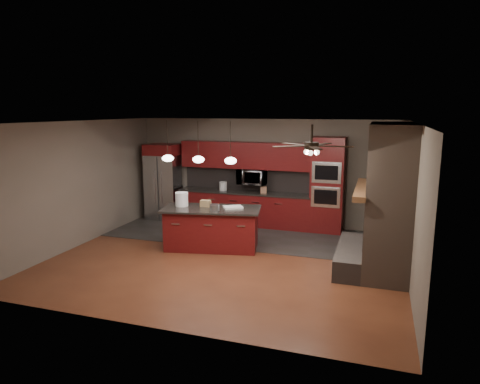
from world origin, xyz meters
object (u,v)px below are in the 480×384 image
at_px(paint_can, 215,208).
at_px(counter_bucket, 223,186).
at_px(oven_tower, 327,185).
at_px(microwave, 252,177).
at_px(refrigerator, 164,182).
at_px(cardboard_box, 206,203).
at_px(kitchen_island, 212,228).
at_px(white_bucket, 182,199).
at_px(paint_tray, 233,207).
at_px(counter_box, 264,190).

relative_size(paint_can, counter_bucket, 0.89).
height_order(oven_tower, paint_can, oven_tower).
xyz_separation_m(microwave, refrigerator, (-2.52, -0.13, -0.25)).
height_order(microwave, cardboard_box, microwave).
distance_m(microwave, cardboard_box, 2.16).
relative_size(kitchen_island, paint_can, 11.16).
distance_m(white_bucket, counter_bucket, 2.17).
bearing_deg(oven_tower, counter_bucket, 179.85).
bearing_deg(oven_tower, paint_tray, -131.97).
xyz_separation_m(kitchen_island, counter_bucket, (-0.52, 2.15, 0.55)).
bearing_deg(counter_box, oven_tower, -13.77).
distance_m(oven_tower, counter_bucket, 2.77).
bearing_deg(counter_box, paint_can, -116.59).
height_order(kitchen_island, counter_box, counter_box).
bearing_deg(microwave, refrigerator, -177.02).
height_order(microwave, paint_tray, microwave).
bearing_deg(paint_tray, refrigerator, 112.25).
xyz_separation_m(refrigerator, counter_bucket, (1.73, 0.08, -0.04)).
distance_m(oven_tower, cardboard_box, 3.17).
bearing_deg(microwave, paint_tray, -85.02).
relative_size(oven_tower, refrigerator, 1.13).
xyz_separation_m(microwave, counter_box, (0.35, -0.10, -0.31)).
relative_size(paint_can, counter_box, 1.18).
xyz_separation_m(white_bucket, cardboard_box, (0.52, 0.13, -0.08)).
bearing_deg(cardboard_box, paint_can, -47.70).
bearing_deg(paint_tray, kitchen_island, 165.61).
height_order(paint_tray, cardboard_box, cardboard_box).
xyz_separation_m(kitchen_island, cardboard_box, (-0.18, 0.11, 0.52)).
height_order(white_bucket, paint_tray, white_bucket).
bearing_deg(counter_bucket, paint_can, -73.97).
relative_size(kitchen_island, paint_tray, 5.75).
distance_m(white_bucket, paint_can, 0.89).
xyz_separation_m(microwave, paint_can, (-0.12, -2.41, -0.31)).
distance_m(microwave, paint_tray, 2.09).
xyz_separation_m(white_bucket, paint_can, (0.86, -0.19, -0.09)).
xyz_separation_m(kitchen_island, counter_box, (0.62, 2.10, 0.52)).
bearing_deg(kitchen_island, white_bucket, 169.81).
distance_m(refrigerator, counter_bucket, 1.73).
bearing_deg(paint_tray, counter_box, 52.82).
xyz_separation_m(microwave, paint_tray, (0.18, -2.05, -0.36)).
height_order(oven_tower, kitchen_island, oven_tower).
bearing_deg(paint_can, kitchen_island, 126.84).
height_order(paint_can, counter_bucket, counter_bucket).
relative_size(paint_tray, counter_box, 2.30).
distance_m(kitchen_island, paint_can, 0.58).
bearing_deg(microwave, oven_tower, -1.66).
xyz_separation_m(oven_tower, counter_bucket, (-2.77, 0.01, -0.18)).
height_order(oven_tower, white_bucket, oven_tower).
relative_size(paint_tray, counter_bucket, 1.72).
bearing_deg(refrigerator, cardboard_box, -43.45).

